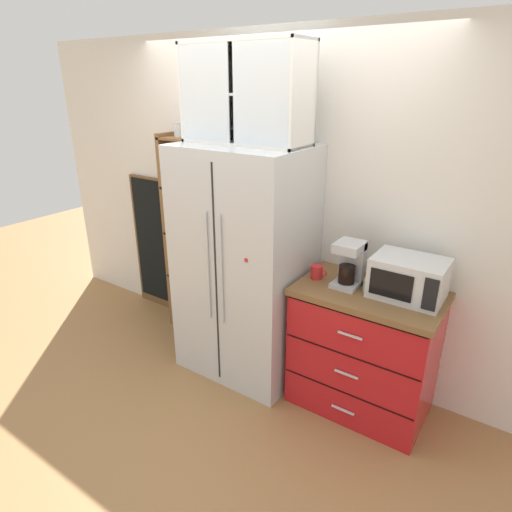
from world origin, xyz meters
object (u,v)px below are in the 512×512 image
(refrigerator, at_px, (245,264))
(coffee_maker, at_px, (350,263))
(microwave, at_px, (409,278))
(mug_red, at_px, (317,272))
(bottle_clear, at_px, (373,275))
(chalkboard_menu, at_px, (158,244))
(mug_sage, at_px, (370,286))

(refrigerator, relative_size, coffee_maker, 5.76)
(microwave, xyz_separation_m, mug_red, (-0.60, -0.07, -0.08))
(coffee_maker, bearing_deg, microwave, 6.36)
(refrigerator, bearing_deg, bottle_clear, 5.05)
(refrigerator, height_order, chalkboard_menu, refrigerator)
(coffee_maker, distance_m, bottle_clear, 0.17)
(mug_red, xyz_separation_m, bottle_clear, (0.38, 0.04, 0.06))
(bottle_clear, height_order, chalkboard_menu, chalkboard_menu)
(refrigerator, xyz_separation_m, microwave, (1.18, 0.11, 0.15))
(microwave, bearing_deg, chalkboard_menu, 175.09)
(coffee_maker, bearing_deg, mug_sage, -10.26)
(microwave, height_order, bottle_clear, microwave)
(mug_sage, bearing_deg, refrigerator, -177.68)
(refrigerator, height_order, mug_red, refrigerator)
(mug_red, relative_size, mug_sage, 1.01)
(coffee_maker, bearing_deg, mug_red, -173.05)
(microwave, xyz_separation_m, chalkboard_menu, (-2.49, 0.21, -0.37))
(coffee_maker, xyz_separation_m, bottle_clear, (0.16, 0.02, -0.05))
(refrigerator, height_order, coffee_maker, refrigerator)
(refrigerator, distance_m, chalkboard_menu, 1.37)
(mug_sage, bearing_deg, chalkboard_menu, 172.85)
(microwave, relative_size, coffee_maker, 1.42)
(refrigerator, bearing_deg, microwave, 5.33)
(mug_red, relative_size, chalkboard_menu, 0.09)
(coffee_maker, relative_size, mug_red, 2.56)
(microwave, height_order, mug_red, microwave)
(mug_sage, bearing_deg, mug_red, 179.68)
(mug_red, xyz_separation_m, chalkboard_menu, (-1.89, 0.28, -0.28))
(coffee_maker, xyz_separation_m, chalkboard_menu, (-2.11, 0.26, -0.39))
(mug_red, distance_m, bottle_clear, 0.39)
(refrigerator, bearing_deg, mug_red, 4.04)
(microwave, bearing_deg, coffee_maker, -173.64)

